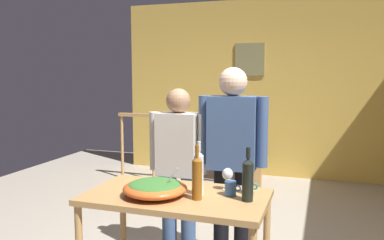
# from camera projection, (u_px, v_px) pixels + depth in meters

# --- Properties ---
(back_wall) EXTENTS (4.85, 0.10, 2.79)m
(back_wall) POSITION_uv_depth(u_px,v_px,m) (271.00, 89.00, 6.28)
(back_wall) COLOR gold
(back_wall) RESTS_ON ground_plane
(framed_picture) EXTENTS (0.47, 0.03, 0.51)m
(framed_picture) POSITION_uv_depth(u_px,v_px,m) (250.00, 59.00, 6.28)
(framed_picture) COLOR olive
(stair_railing) EXTENTS (2.22, 0.10, 1.08)m
(stair_railing) POSITION_uv_depth(u_px,v_px,m) (213.00, 142.00, 5.72)
(stair_railing) COLOR #B2844C
(stair_railing) RESTS_ON ground_plane
(tv_console) EXTENTS (0.90, 0.40, 0.40)m
(tv_console) POSITION_uv_depth(u_px,v_px,m) (223.00, 164.00, 6.31)
(tv_console) COLOR #38281E
(tv_console) RESTS_ON ground_plane
(flat_screen_tv) EXTENTS (0.51, 0.12, 0.39)m
(flat_screen_tv) POSITION_uv_depth(u_px,v_px,m) (223.00, 138.00, 6.23)
(flat_screen_tv) COLOR black
(flat_screen_tv) RESTS_ON tv_console
(serving_table) EXTENTS (1.25, 0.70, 0.81)m
(serving_table) POSITION_uv_depth(u_px,v_px,m) (176.00, 207.00, 2.74)
(serving_table) COLOR #B2844C
(serving_table) RESTS_ON ground_plane
(salad_bowl) EXTENTS (0.44, 0.44, 0.22)m
(salad_bowl) POSITION_uv_depth(u_px,v_px,m) (155.00, 187.00, 2.69)
(salad_bowl) COLOR #DB5B23
(salad_bowl) RESTS_ON serving_table
(wine_glass) EXTENTS (0.08, 0.08, 0.16)m
(wine_glass) POSITION_uv_depth(u_px,v_px,m) (228.00, 175.00, 2.81)
(wine_glass) COLOR silver
(wine_glass) RESTS_ON serving_table
(wine_bottle_dark) EXTENTS (0.07, 0.07, 0.35)m
(wine_bottle_dark) POSITION_uv_depth(u_px,v_px,m) (248.00, 179.00, 2.57)
(wine_bottle_dark) COLOR black
(wine_bottle_dark) RESTS_ON serving_table
(wine_bottle_amber) EXTENTS (0.07, 0.07, 0.36)m
(wine_bottle_amber) POSITION_uv_depth(u_px,v_px,m) (197.00, 177.00, 2.60)
(wine_bottle_amber) COLOR brown
(wine_bottle_amber) RESTS_ON serving_table
(wine_bottle_clear) EXTENTS (0.07, 0.07, 0.37)m
(wine_bottle_clear) POSITION_uv_depth(u_px,v_px,m) (198.00, 172.00, 2.70)
(wine_bottle_clear) COLOR silver
(wine_bottle_clear) RESTS_ON serving_table
(mug_blue) EXTENTS (0.11, 0.08, 0.10)m
(mug_blue) POSITION_uv_depth(u_px,v_px,m) (231.00, 188.00, 2.69)
(mug_blue) COLOR #3866B2
(mug_blue) RESTS_ON serving_table
(mug_teal) EXTENTS (0.11, 0.08, 0.10)m
(mug_teal) POSITION_uv_depth(u_px,v_px,m) (248.00, 186.00, 2.75)
(mug_teal) COLOR teal
(mug_teal) RESTS_ON serving_table
(person_standing_left) EXTENTS (0.54, 0.23, 1.51)m
(person_standing_left) POSITION_uv_depth(u_px,v_px,m) (179.00, 161.00, 3.45)
(person_standing_left) COLOR #3D5684
(person_standing_left) RESTS_ON ground_plane
(person_standing_right) EXTENTS (0.58, 0.23, 1.69)m
(person_standing_right) POSITION_uv_depth(u_px,v_px,m) (232.00, 151.00, 3.28)
(person_standing_right) COLOR black
(person_standing_right) RESTS_ON ground_plane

